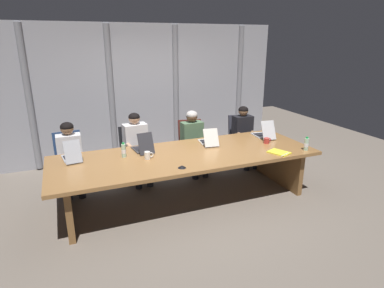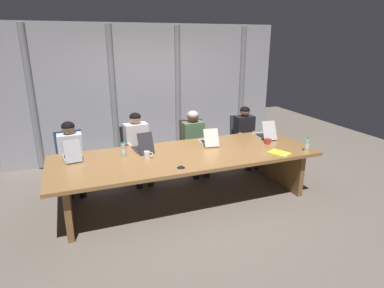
% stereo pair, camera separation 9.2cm
% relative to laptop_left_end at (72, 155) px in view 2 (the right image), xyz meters
% --- Properties ---
extents(ground_plane, '(11.20, 11.20, 0.00)m').
position_rel_laptop_left_end_xyz_m(ground_plane, '(1.57, -0.37, -0.80)').
color(ground_plane, '#6B6056').
extents(conference_table, '(3.87, 1.36, 0.73)m').
position_rel_laptop_left_end_xyz_m(conference_table, '(1.57, -0.37, -0.20)').
color(conference_table, olive).
rests_on(conference_table, ground_plane).
extents(curtain_backdrop, '(5.60, 0.17, 2.65)m').
position_rel_laptop_left_end_xyz_m(curtain_backdrop, '(1.57, 1.85, 0.53)').
color(curtain_backdrop, '#9999A0').
rests_on(curtain_backdrop, ground_plane).
extents(laptop_left_end, '(0.28, 0.47, 0.32)m').
position_rel_laptop_left_end_xyz_m(laptop_left_end, '(0.00, 0.00, 0.00)').
color(laptop_left_end, '#A8ADB7').
rests_on(laptop_left_end, conference_table).
extents(laptop_left_mid, '(0.27, 0.48, 0.31)m').
position_rel_laptop_left_end_xyz_m(laptop_left_mid, '(1.01, -0.01, -0.00)').
color(laptop_left_mid, '#2D2D33').
rests_on(laptop_left_mid, conference_table).
extents(laptop_center, '(0.29, 0.48, 0.28)m').
position_rel_laptop_left_end_xyz_m(laptop_center, '(2.08, -0.04, -0.01)').
color(laptop_center, beige).
rests_on(laptop_center, conference_table).
extents(laptop_right_mid, '(0.28, 0.51, 0.32)m').
position_rel_laptop_left_end_xyz_m(laptop_right_mid, '(3.12, -0.06, -0.00)').
color(laptop_right_mid, '#BCBCC1').
rests_on(laptop_right_mid, conference_table).
extents(office_chair_left_end, '(0.60, 0.60, 0.92)m').
position_rel_laptop_left_end_xyz_m(office_chair_left_end, '(-0.01, 0.73, -0.45)').
color(office_chair_left_end, navy).
rests_on(office_chair_left_end, ground_plane).
extents(office_chair_left_mid, '(0.60, 0.60, 0.90)m').
position_rel_laptop_left_end_xyz_m(office_chair_left_mid, '(1.03, 0.73, -0.46)').
color(office_chair_left_mid, black).
rests_on(office_chair_left_mid, ground_plane).
extents(office_chair_center, '(0.60, 0.61, 0.92)m').
position_rel_laptop_left_end_xyz_m(office_chair_center, '(2.11, 0.73, -0.45)').
color(office_chair_center, '#511E19').
rests_on(office_chair_center, ground_plane).
extents(office_chair_right_mid, '(0.60, 0.61, 0.91)m').
position_rel_laptop_left_end_xyz_m(office_chair_right_mid, '(3.17, 0.73, -0.45)').
color(office_chair_right_mid, '#2D2D38').
rests_on(office_chair_right_mid, ground_plane).
extents(person_left_end, '(0.38, 0.55, 1.13)m').
position_rel_laptop_left_end_xyz_m(person_left_end, '(-0.01, 0.57, -0.15)').
color(person_left_end, silver).
rests_on(person_left_end, ground_plane).
extents(person_left_mid, '(0.43, 0.57, 1.19)m').
position_rel_laptop_left_end_xyz_m(person_left_mid, '(1.06, 0.58, -0.13)').
color(person_left_mid, silver).
rests_on(person_left_mid, ground_plane).
extents(person_center, '(0.40, 0.55, 1.14)m').
position_rel_laptop_left_end_xyz_m(person_center, '(2.09, 0.57, -0.14)').
color(person_center, '#4C6B4C').
rests_on(person_center, ground_plane).
extents(person_right_mid, '(0.37, 0.55, 1.14)m').
position_rel_laptop_left_end_xyz_m(person_right_mid, '(3.14, 0.57, -0.15)').
color(person_right_mid, black).
rests_on(person_right_mid, ground_plane).
extents(water_bottle_primary, '(0.07, 0.07, 0.21)m').
position_rel_laptop_left_end_xyz_m(water_bottle_primary, '(3.33, -0.90, 0.03)').
color(water_bottle_primary, '#ADD1B2').
rests_on(water_bottle_primary, conference_table).
extents(water_bottle_secondary, '(0.06, 0.06, 0.22)m').
position_rel_laptop_left_end_xyz_m(water_bottle_secondary, '(0.70, -0.15, 0.04)').
color(water_bottle_secondary, '#ADD1B2').
rests_on(water_bottle_secondary, conference_table).
extents(coffee_mug_near, '(0.13, 0.08, 0.11)m').
position_rel_laptop_left_end_xyz_m(coffee_mug_near, '(1.00, -0.36, -0.01)').
color(coffee_mug_near, white).
rests_on(coffee_mug_near, conference_table).
extents(coffee_mug_far, '(0.13, 0.09, 0.09)m').
position_rel_laptop_left_end_xyz_m(coffee_mug_far, '(2.98, -0.38, -0.02)').
color(coffee_mug_far, '#B2332D').
rests_on(coffee_mug_far, conference_table).
extents(conference_mic_left_side, '(0.11, 0.11, 0.03)m').
position_rel_laptop_left_end_xyz_m(conference_mic_left_side, '(1.33, -0.86, -0.04)').
color(conference_mic_left_side, black).
rests_on(conference_mic_left_side, conference_table).
extents(spiral_notepad, '(0.32, 0.37, 0.03)m').
position_rel_laptop_left_end_xyz_m(spiral_notepad, '(2.87, -0.85, -0.05)').
color(spiral_notepad, yellow).
rests_on(spiral_notepad, conference_table).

